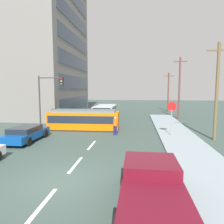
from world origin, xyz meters
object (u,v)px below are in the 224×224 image
Objects in this scene: parked_sedan_furthest at (84,112)px; utility_pole_near at (217,90)px; streetcar_tram at (84,119)px; utility_pole_mid at (179,87)px; pedestrian_crossing at (115,125)px; traffic_light_mast at (48,93)px; city_bus at (105,111)px; parked_sedan_mid at (26,133)px; stop_sign at (172,112)px; pickup_truck_parked at (151,186)px; utility_pole_far at (168,91)px; parked_sedan_far at (69,118)px.

utility_pole_near is at bearing -42.75° from parked_sedan_furthest.
utility_pole_mid reaches higher than streetcar_tram.
traffic_light_mast reaches higher than pedestrian_crossing.
pedestrian_crossing is (2.48, -10.05, -0.12)m from city_bus.
parked_sedan_furthest is at bearing 105.23° from streetcar_tram.
streetcar_tram is 1.53× the size of parked_sedan_furthest.
pedestrian_crossing is at bearing 23.42° from parked_sedan_mid.
parked_sedan_furthest is at bearing 131.67° from stop_sign.
traffic_light_mast is (-9.13, 12.36, 2.94)m from pickup_truck_parked.
utility_pole_mid is (10.10, 1.45, 3.33)m from city_bus.
streetcar_tram is 2.45× the size of stop_sign.
utility_pole_far is (2.61, 20.82, 1.52)m from stop_sign.
pickup_truck_parked is at bearing -66.34° from streetcar_tram.
parked_sedan_furthest is at bearing 137.25° from utility_pole_near.
pedestrian_crossing is 13.96m from parked_sedan_furthest.
utility_pole_mid is 9.41m from utility_pole_far.
streetcar_tram is 0.84× the size of utility_pole_mid.
utility_pole_mid reaches higher than utility_pole_near.
stop_sign is at bearing -14.75° from streetcar_tram.
pedestrian_crossing reaches higher than parked_sedan_furthest.
traffic_light_mast is at bearing 174.35° from stop_sign.
utility_pole_near reaches higher than pedestrian_crossing.
traffic_light_mast is at bearing 126.43° from pickup_truck_parked.
parked_sedan_far is 16.40m from utility_pole_near.
city_bus is (0.93, 7.81, 0.02)m from streetcar_tram.
traffic_light_mast is at bearing 172.46° from utility_pole_near.
stop_sign reaches higher than city_bus.
parked_sedan_mid is at bearing -120.92° from utility_pole_far.
pickup_truck_parked is at bearing -102.83° from utility_pole_mid.
pickup_truck_parked reaches higher than parked_sedan_furthest.
parked_sedan_mid is 27.94m from utility_pole_far.
streetcar_tram is 1.00× the size of utility_pole_far.
parked_sedan_far and parked_sedan_furthest have the same top height.
utility_pole_far is at bearing 47.39° from city_bus.
utility_pole_near reaches higher than utility_pole_far.
utility_pole_near is (10.62, -10.81, 2.96)m from city_bus.
parked_sedan_far is (-6.32, 6.20, -0.32)m from pedestrian_crossing.
streetcar_tram reaches higher than parked_sedan_mid.
streetcar_tram is 14.64m from pickup_truck_parked.
city_bus is 5.45m from parked_sedan_far.
streetcar_tram is at bearing 17.71° from traffic_light_mast.
utility_pole_far is at bearing 70.29° from pedestrian_crossing.
utility_pole_near is at bearing -7.54° from traffic_light_mast.
pedestrian_crossing is at bearing 102.41° from pickup_truck_parked.
streetcar_tram is 1.31× the size of traffic_light_mast.
pickup_truck_parked is 32.57m from utility_pole_far.
streetcar_tram reaches higher than parked_sedan_furthest.
utility_pole_near is (14.46, -6.96, 3.41)m from parked_sedan_far.
streetcar_tram is 8.64m from stop_sign.
parked_sedan_furthest is at bearing 89.02° from parked_sedan_far.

